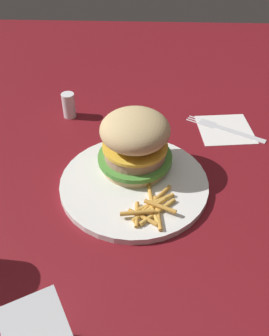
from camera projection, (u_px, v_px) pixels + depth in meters
ground_plane at (134, 180)px, 0.67m from camera, size 1.60×1.60×0.00m
plate at (134, 184)px, 0.65m from camera, size 0.26×0.26×0.01m
sandwich at (135, 142)px, 0.65m from camera, size 0.13×0.13×0.11m
fries_pile at (152, 208)px, 0.59m from camera, size 0.09×0.10×0.01m
napkin at (225, 129)px, 0.79m from camera, size 0.12×0.12×0.00m
fork at (225, 128)px, 0.79m from camera, size 0.16×0.10×0.00m
salt_shaker at (69, 105)px, 0.81m from camera, size 0.03×0.03×0.06m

